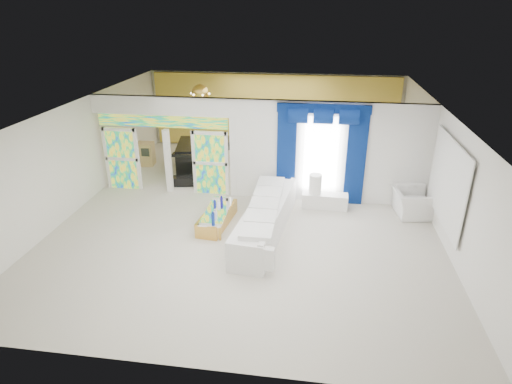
% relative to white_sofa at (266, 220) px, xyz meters
% --- Properties ---
extents(floor, '(12.00, 12.00, 0.00)m').
position_rel_white_sofa_xyz_m(floor, '(-0.57, 1.31, -0.38)').
color(floor, '#B7AF9E').
rests_on(floor, ground).
extents(dividing_wall, '(5.70, 0.18, 3.00)m').
position_rel_white_sofa_xyz_m(dividing_wall, '(1.58, 2.31, 1.12)').
color(dividing_wall, white).
rests_on(dividing_wall, ground).
extents(dividing_header, '(4.30, 0.18, 0.55)m').
position_rel_white_sofa_xyz_m(dividing_header, '(-3.42, 2.31, 2.35)').
color(dividing_header, white).
rests_on(dividing_header, dividing_wall).
extents(stained_panel_left, '(0.95, 0.04, 2.00)m').
position_rel_white_sofa_xyz_m(stained_panel_left, '(-4.84, 2.31, 0.62)').
color(stained_panel_left, '#994C3F').
rests_on(stained_panel_left, ground).
extents(stained_panel_right, '(0.95, 0.04, 2.00)m').
position_rel_white_sofa_xyz_m(stained_panel_right, '(-1.99, 2.31, 0.62)').
color(stained_panel_right, '#994C3F').
rests_on(stained_panel_right, ground).
extents(stained_transom, '(4.00, 0.05, 0.35)m').
position_rel_white_sofa_xyz_m(stained_transom, '(-3.42, 2.31, 1.87)').
color(stained_transom, '#994C3F').
rests_on(stained_transom, dividing_header).
extents(window_pane, '(1.00, 0.02, 2.30)m').
position_rel_white_sofa_xyz_m(window_pane, '(1.33, 2.21, 1.07)').
color(window_pane, white).
rests_on(window_pane, dividing_wall).
extents(blue_drape_left, '(0.55, 0.10, 2.80)m').
position_rel_white_sofa_xyz_m(blue_drape_left, '(0.33, 2.18, 1.02)').
color(blue_drape_left, '#031242').
rests_on(blue_drape_left, ground).
extents(blue_drape_right, '(0.55, 0.10, 2.80)m').
position_rel_white_sofa_xyz_m(blue_drape_right, '(2.33, 2.18, 1.02)').
color(blue_drape_right, '#031242').
rests_on(blue_drape_right, ground).
extents(blue_pelmet, '(2.60, 0.12, 0.25)m').
position_rel_white_sofa_xyz_m(blue_pelmet, '(1.33, 2.18, 2.44)').
color(blue_pelmet, '#031242').
rests_on(blue_pelmet, dividing_wall).
extents(wall_mirror, '(0.04, 2.70, 1.90)m').
position_rel_white_sofa_xyz_m(wall_mirror, '(4.37, 0.31, 1.17)').
color(wall_mirror, white).
rests_on(wall_mirror, ground).
extents(gold_curtains, '(9.70, 0.12, 2.90)m').
position_rel_white_sofa_xyz_m(gold_curtains, '(-0.57, 7.21, 1.12)').
color(gold_curtains, gold).
rests_on(gold_curtains, ground).
extents(white_sofa, '(1.31, 4.06, 0.76)m').
position_rel_white_sofa_xyz_m(white_sofa, '(0.00, 0.00, 0.00)').
color(white_sofa, silver).
rests_on(white_sofa, ground).
extents(coffee_table, '(0.79, 1.83, 0.39)m').
position_rel_white_sofa_xyz_m(coffee_table, '(-1.35, 0.30, -0.18)').
color(coffee_table, gold).
rests_on(coffee_table, ground).
extents(console_table, '(1.32, 0.45, 0.44)m').
position_rel_white_sofa_xyz_m(console_table, '(1.52, 1.76, -0.16)').
color(console_table, white).
rests_on(console_table, ground).
extents(table_lamp, '(0.36, 0.36, 0.58)m').
position_rel_white_sofa_xyz_m(table_lamp, '(1.22, 1.76, 0.35)').
color(table_lamp, silver).
rests_on(table_lamp, console_table).
extents(armchair, '(1.11, 1.24, 0.74)m').
position_rel_white_sofa_xyz_m(armchair, '(3.92, 1.68, -0.01)').
color(armchair, silver).
rests_on(armchair, ground).
extents(grand_piano, '(1.75, 2.11, 0.95)m').
position_rel_white_sofa_xyz_m(grand_piano, '(-2.96, 4.42, 0.09)').
color(grand_piano, black).
rests_on(grand_piano, ground).
extents(piano_bench, '(0.92, 0.50, 0.29)m').
position_rel_white_sofa_xyz_m(piano_bench, '(-2.96, 2.82, -0.23)').
color(piano_bench, black).
rests_on(piano_bench, ground).
extents(tv_console, '(0.63, 0.58, 0.84)m').
position_rel_white_sofa_xyz_m(tv_console, '(-4.98, 4.51, 0.04)').
color(tv_console, tan).
rests_on(tv_console, ground).
extents(chandelier, '(0.60, 0.60, 0.60)m').
position_rel_white_sofa_xyz_m(chandelier, '(-2.87, 4.71, 2.27)').
color(chandelier, gold).
rests_on(chandelier, ceiling).
extents(decanters, '(0.18, 1.12, 0.24)m').
position_rel_white_sofa_xyz_m(decanters, '(-1.36, 0.29, 0.10)').
color(decanters, navy).
rests_on(decanters, coffee_table).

